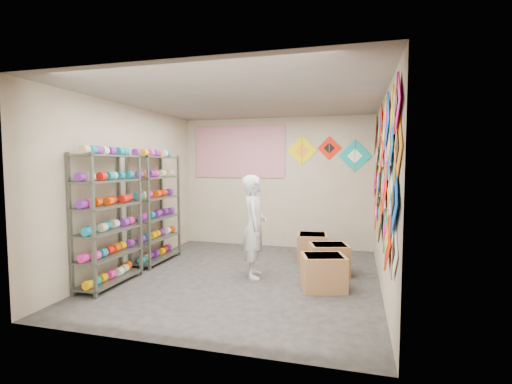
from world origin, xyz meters
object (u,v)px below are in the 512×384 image
(shelf_rack_front, at_px, (108,220))
(carton_c, at_px, (312,248))
(shopkeeper, at_px, (254,226))
(carton_b, at_px, (329,259))
(carton_a, at_px, (323,272))
(shelf_rack_back, at_px, (156,209))

(shelf_rack_front, height_order, carton_c, shelf_rack_front)
(shelf_rack_front, relative_size, carton_c, 3.33)
(shopkeeper, bearing_deg, shelf_rack_front, 101.87)
(shopkeeper, xyz_separation_m, carton_b, (1.10, 0.43, -0.55))
(shelf_rack_front, bearing_deg, carton_c, 37.39)
(carton_b, bearing_deg, carton_c, 100.58)
(carton_a, bearing_deg, shelf_rack_front, 175.07)
(shopkeeper, bearing_deg, carton_b, -82.32)
(carton_c, bearing_deg, shopkeeper, -129.99)
(shelf_rack_front, bearing_deg, shelf_rack_back, 90.00)
(shelf_rack_front, xyz_separation_m, carton_b, (3.02, 1.34, -0.71))
(shelf_rack_front, bearing_deg, carton_b, 23.88)
(carton_b, bearing_deg, shelf_rack_back, 165.37)
(shopkeeper, height_order, carton_c, shopkeeper)
(shelf_rack_front, relative_size, carton_a, 3.27)
(shelf_rack_front, bearing_deg, shopkeeper, 25.38)
(carton_a, distance_m, carton_c, 1.48)
(carton_a, distance_m, carton_b, 0.74)
(shelf_rack_front, distance_m, carton_b, 3.38)
(carton_b, height_order, carton_c, carton_c)
(shelf_rack_front, height_order, carton_a, shelf_rack_front)
(shelf_rack_front, distance_m, carton_a, 3.14)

